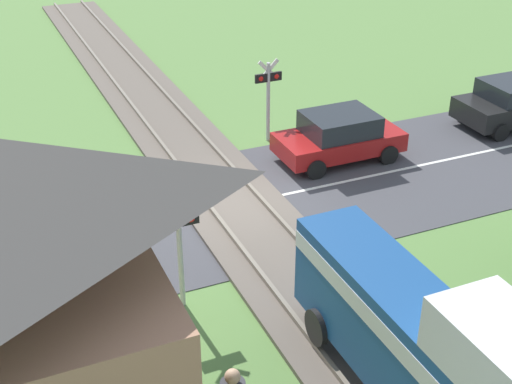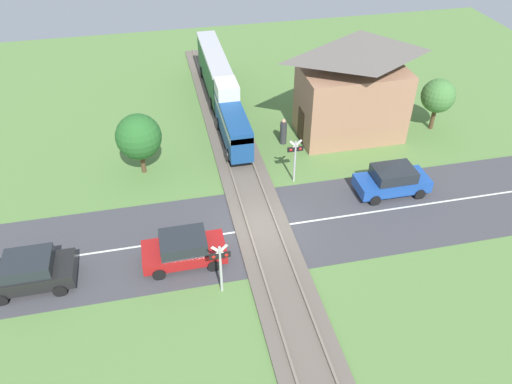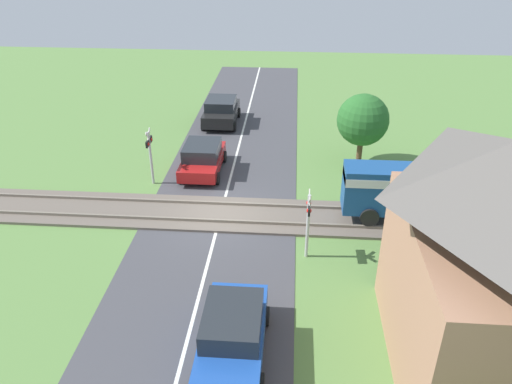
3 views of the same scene
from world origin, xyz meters
name	(u,v)px [view 1 (image 1 of 3)]	position (x,y,z in m)	size (l,w,h in m)	color
ground_plane	(234,206)	(0.00, 0.00, 0.00)	(60.00, 60.00, 0.00)	#5B8442
road_surface	(234,206)	(0.00, 0.00, 0.01)	(48.00, 6.40, 0.02)	#424247
track_bed	(234,204)	(0.00, 0.00, 0.07)	(2.80, 48.00, 0.24)	#665B51
car_near_crossing	(339,136)	(-4.06, -1.44, 0.78)	(3.83, 1.99, 1.50)	#A81919
crossing_signal_west_approach	(268,89)	(-2.67, -3.60, 1.77)	(0.90, 0.18, 2.74)	#B7B7B7
crossing_signal_east_approach	(179,236)	(2.67, 3.60, 1.77)	(0.90, 0.18, 2.74)	#B7B7B7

